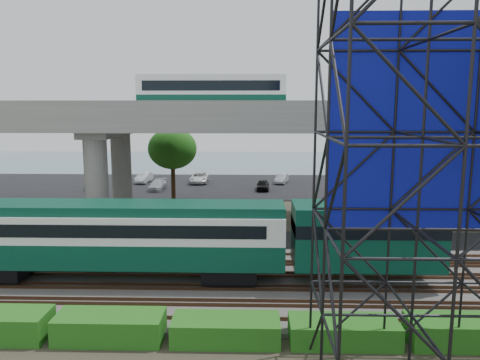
{
  "coord_description": "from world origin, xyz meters",
  "views": [
    {
      "loc": [
        2.1,
        -22.95,
        10.05
      ],
      "look_at": [
        1.32,
        6.0,
        5.33
      ],
      "focal_mm": 35.0,
      "sensor_mm": 36.0,
      "label": 1
    }
  ],
  "objects": [
    {
      "name": "ground",
      "position": [
        0.0,
        0.0,
        0.0
      ],
      "size": [
        140.0,
        140.0,
        0.0
      ],
      "primitive_type": "plane",
      "color": "#474233",
      "rests_on": "ground"
    },
    {
      "name": "ballast_bed",
      "position": [
        0.0,
        2.0,
        0.1
      ],
      "size": [
        90.0,
        12.0,
        0.2
      ],
      "primitive_type": "cube",
      "color": "slate",
      "rests_on": "ground"
    },
    {
      "name": "service_road",
      "position": [
        0.0,
        10.5,
        0.04
      ],
      "size": [
        90.0,
        5.0,
        0.08
      ],
      "primitive_type": "cube",
      "color": "black",
      "rests_on": "ground"
    },
    {
      "name": "parking_lot",
      "position": [
        0.0,
        34.0,
        0.04
      ],
      "size": [
        90.0,
        18.0,
        0.08
      ],
      "primitive_type": "cube",
      "color": "black",
      "rests_on": "ground"
    },
    {
      "name": "harbor_water",
      "position": [
        0.0,
        56.0,
        0.01
      ],
      "size": [
        140.0,
        40.0,
        0.03
      ],
      "primitive_type": "cube",
      "color": "slate",
      "rests_on": "ground"
    },
    {
      "name": "rail_tracks",
      "position": [
        0.0,
        2.0,
        0.28
      ],
      "size": [
        90.0,
        9.52,
        0.16
      ],
      "color": "#472D1E",
      "rests_on": "ballast_bed"
    },
    {
      "name": "commuter_train",
      "position": [
        -3.53,
        2.0,
        2.88
      ],
      "size": [
        29.3,
        3.06,
        4.3
      ],
      "color": "black",
      "rests_on": "rail_tracks"
    },
    {
      "name": "overpass",
      "position": [
        -0.09,
        16.0,
        8.21
      ],
      "size": [
        80.0,
        12.0,
        12.4
      ],
      "color": "#9E9B93",
      "rests_on": "ground"
    },
    {
      "name": "scaffold_tower",
      "position": [
        9.01,
        -7.98,
        7.47
      ],
      "size": [
        9.36,
        6.36,
        15.0
      ],
      "color": "black",
      "rests_on": "ground"
    },
    {
      "name": "hedge_strip",
      "position": [
        1.01,
        -4.3,
        0.56
      ],
      "size": [
        34.6,
        1.8,
        1.2
      ],
      "color": "#175F15",
      "rests_on": "ground"
    },
    {
      "name": "trees",
      "position": [
        -4.67,
        16.17,
        5.57
      ],
      "size": [
        40.94,
        16.94,
        7.69
      ],
      "color": "#382314",
      "rests_on": "ground"
    },
    {
      "name": "parked_cars",
      "position": [
        0.6,
        33.81,
        0.69
      ],
      "size": [
        36.89,
        9.64,
        1.31
      ],
      "color": "white",
      "rests_on": "parking_lot"
    }
  ]
}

